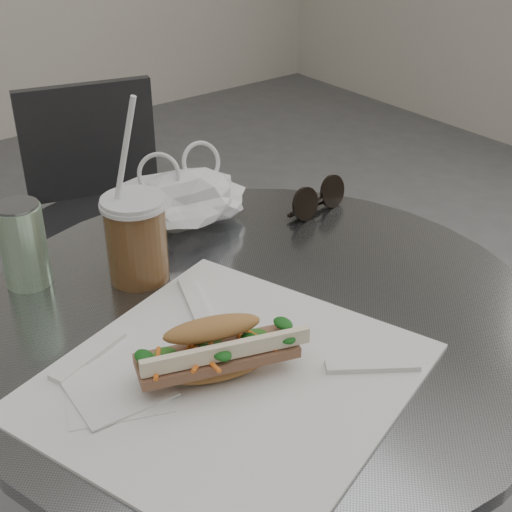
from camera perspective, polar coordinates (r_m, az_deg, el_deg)
cafe_table at (r=1.11m, az=0.19°, el=-16.05°), size 0.76×0.76×0.74m
chair_far at (r=1.80m, az=-11.26°, el=-1.21°), size 0.42×0.45×0.78m
sandwich_paper at (r=0.82m, az=-2.19°, el=-9.78°), size 0.49×0.48×0.00m
banh_mi at (r=0.80m, az=-3.26°, el=-7.55°), size 0.24×0.15×0.08m
iced_coffee at (r=0.99m, az=-9.56°, el=1.50°), size 0.09×0.09×0.26m
sunglasses at (r=1.18m, az=4.95°, el=4.49°), size 0.12×0.04×0.06m
plastic_bag at (r=1.12m, az=-5.47°, el=4.38°), size 0.23×0.21×0.09m
napkin_stack at (r=0.82m, az=-11.00°, el=-10.31°), size 0.15×0.15×0.01m
drink_can at (r=1.01m, az=-18.13°, el=0.87°), size 0.06×0.06×0.12m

